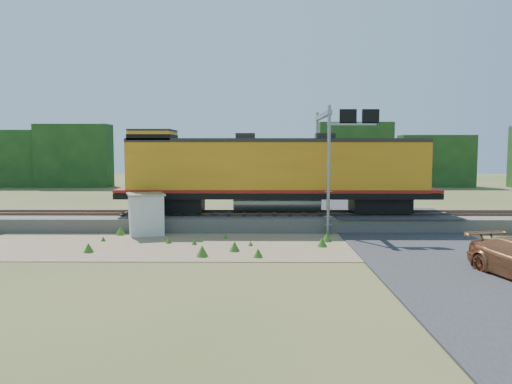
{
  "coord_description": "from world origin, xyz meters",
  "views": [
    {
      "loc": [
        -0.86,
        -23.99,
        4.76
      ],
      "look_at": [
        -1.08,
        3.0,
        2.4
      ],
      "focal_mm": 35.0,
      "sensor_mm": 36.0,
      "label": 1
    }
  ],
  "objects": [
    {
      "name": "dirt_shoulder",
      "position": [
        -2.0,
        0.5,
        0.01
      ],
      "size": [
        26.0,
        8.0,
        0.03
      ],
      "primitive_type": "cube",
      "color": "#8C7754",
      "rests_on": "ground"
    },
    {
      "name": "signal_gantry",
      "position": [
        3.24,
        5.33,
        5.32
      ],
      "size": [
        2.82,
        6.2,
        7.1
      ],
      "color": "gray",
      "rests_on": "ground"
    },
    {
      "name": "shed",
      "position": [
        -7.15,
        3.18,
        1.17
      ],
      "size": [
        2.47,
        2.47,
        2.31
      ],
      "rotation": [
        0.0,
        0.0,
        0.33
      ],
      "color": "silver",
      "rests_on": "ground"
    },
    {
      "name": "rails",
      "position": [
        0.0,
        6.0,
        0.88
      ],
      "size": [
        70.0,
        1.54,
        0.16
      ],
      "color": "brown",
      "rests_on": "ballast"
    },
    {
      "name": "locomotive",
      "position": [
        -0.11,
        6.0,
        3.39
      ],
      "size": [
        19.09,
        2.91,
        4.93
      ],
      "color": "black",
      "rests_on": "rails"
    },
    {
      "name": "road",
      "position": [
        7.0,
        0.74,
        0.09
      ],
      "size": [
        7.0,
        66.0,
        0.86
      ],
      "color": "#38383A",
      "rests_on": "ground"
    },
    {
      "name": "ballast",
      "position": [
        0.0,
        6.0,
        0.4
      ],
      "size": [
        70.0,
        5.0,
        0.8
      ],
      "primitive_type": "cube",
      "color": "slate",
      "rests_on": "ground"
    },
    {
      "name": "tree_line_north",
      "position": [
        0.0,
        38.0,
        3.07
      ],
      "size": [
        130.0,
        3.0,
        6.5
      ],
      "color": "#163A15",
      "rests_on": "ground"
    },
    {
      "name": "ground",
      "position": [
        0.0,
        0.0,
        0.0
      ],
      "size": [
        140.0,
        140.0,
        0.0
      ],
      "primitive_type": "plane",
      "color": "#475123",
      "rests_on": "ground"
    },
    {
      "name": "weed_clumps",
      "position": [
        -3.5,
        0.1,
        0.0
      ],
      "size": [
        15.0,
        6.2,
        0.56
      ],
      "primitive_type": null,
      "color": "#386C1F",
      "rests_on": "ground"
    }
  ]
}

